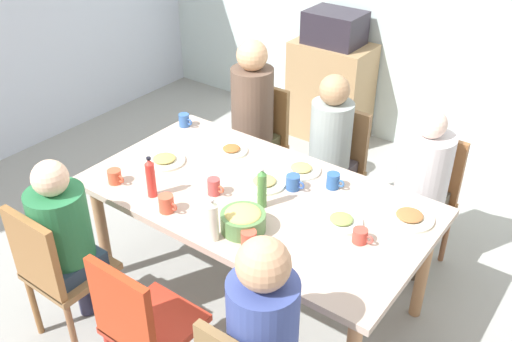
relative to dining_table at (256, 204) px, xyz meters
name	(u,v)px	position (x,y,z in m)	size (l,w,h in m)	color
ground_plane	(256,293)	(0.00, 0.00, -0.69)	(6.71, 6.71, 0.00)	#999B97
wall_back	(434,3)	(0.00, 2.41, 0.61)	(5.83, 0.12, 2.60)	silver
dining_table	(256,204)	(0.00, 0.00, 0.00)	(1.95, 1.07, 0.76)	#C0AA9A
chair_0	(334,164)	(0.00, 0.92, -0.17)	(0.40, 0.40, 0.90)	olive
person_0	(329,144)	(0.00, 0.82, 0.03)	(0.30, 0.30, 1.20)	#40383E
chair_1	(142,323)	(0.00, -0.92, -0.17)	(0.40, 0.40, 0.90)	#B33220
person_2	(264,339)	(0.65, -0.83, 0.07)	(0.30, 0.30, 1.27)	brown
chair_3	(423,195)	(0.65, 0.92, -0.17)	(0.40, 0.40, 0.90)	brown
person_3	(422,177)	(0.65, 0.82, 0.01)	(0.32, 0.32, 1.15)	brown
chair_4	(259,138)	(-0.65, 0.92, -0.17)	(0.40, 0.40, 0.90)	#956439
person_4	(252,110)	(-0.65, 0.83, 0.09)	(0.31, 0.31, 1.30)	#51503D
chair_5	(56,269)	(-0.65, -0.92, -0.17)	(0.40, 0.40, 0.90)	olive
person_5	(65,234)	(-0.65, -0.82, 0.00)	(0.31, 0.31, 1.14)	#2E2D46
plate_0	(264,182)	(-0.02, 0.10, 0.09)	(0.25, 0.25, 0.04)	silver
plate_1	(341,221)	(0.52, 0.04, 0.09)	(0.23, 0.23, 0.04)	white
plate_2	(409,217)	(0.79, 0.29, 0.09)	(0.26, 0.26, 0.04)	silver
plate_3	(164,160)	(-0.66, -0.06, 0.09)	(0.25, 0.25, 0.04)	silver
plate_4	(231,150)	(-0.41, 0.29, 0.09)	(0.20, 0.20, 0.04)	white
plate_5	(301,169)	(0.07, 0.35, 0.09)	(0.23, 0.23, 0.04)	white
bowl_0	(243,220)	(0.14, -0.30, 0.13)	(0.23, 0.23, 0.12)	#538046
cup_0	(293,182)	(0.14, 0.17, 0.12)	(0.12, 0.08, 0.09)	#2E5699
cup_1	(361,236)	(0.67, -0.04, 0.11)	(0.11, 0.08, 0.07)	#CA4639
cup_2	(249,239)	(0.25, -0.39, 0.12)	(0.11, 0.08, 0.09)	#D44D38
cup_3	(333,181)	(0.32, 0.31, 0.12)	(0.11, 0.08, 0.09)	#2B589C
cup_4	(214,187)	(-0.19, -0.14, 0.12)	(0.11, 0.07, 0.10)	#C44544
cup_5	(115,177)	(-0.72, -0.39, 0.12)	(0.12, 0.08, 0.08)	#CF5538
cup_6	(167,204)	(-0.28, -0.42, 0.12)	(0.12, 0.08, 0.10)	#D3563C
cup_7	(184,120)	(-0.89, 0.38, 0.12)	(0.11, 0.07, 0.09)	#3560A7
bottle_0	(262,188)	(0.10, -0.08, 0.19)	(0.05, 0.05, 0.24)	#4C803D
bottle_1	(151,178)	(-0.45, -0.36, 0.19)	(0.05, 0.05, 0.25)	red
bottle_2	(213,220)	(0.07, -0.45, 0.19)	(0.06, 0.06, 0.24)	white
side_cabinet	(330,91)	(-0.72, 2.11, -0.24)	(0.70, 0.44, 0.90)	tan
microwave	(335,28)	(-0.72, 2.11, 0.35)	(0.48, 0.36, 0.28)	#2A242F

